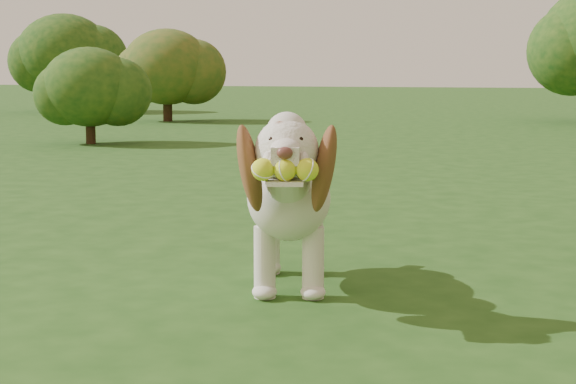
# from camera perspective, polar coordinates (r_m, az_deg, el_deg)

# --- Properties ---
(ground) EXTENTS (80.00, 80.00, 0.00)m
(ground) POSITION_cam_1_polar(r_m,az_deg,el_deg) (3.41, 6.46, -7.59)
(ground) COLOR #1D4213
(ground) RESTS_ON ground
(dog) EXTENTS (0.58, 1.15, 0.76)m
(dog) POSITION_cam_1_polar(r_m,az_deg,el_deg) (3.60, 0.11, -0.14)
(dog) COLOR silver
(dog) RESTS_ON ground
(shrub_a) EXTENTS (1.13, 1.13, 1.17)m
(shrub_a) POSITION_cam_1_polar(r_m,az_deg,el_deg) (10.97, -12.73, 6.64)
(shrub_a) COLOR #382314
(shrub_a) RESTS_ON ground
(shrub_e) EXTENTS (1.53, 1.53, 1.59)m
(shrub_e) POSITION_cam_1_polar(r_m,az_deg,el_deg) (15.45, -7.83, 8.02)
(shrub_e) COLOR #382314
(shrub_e) RESTS_ON ground
(shrub_g) EXTENTS (1.97, 1.97, 2.05)m
(shrub_g) POSITION_cam_1_polar(r_m,az_deg,el_deg) (19.23, -14.24, 8.63)
(shrub_g) COLOR #382314
(shrub_g) RESTS_ON ground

